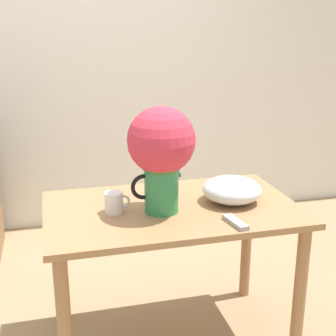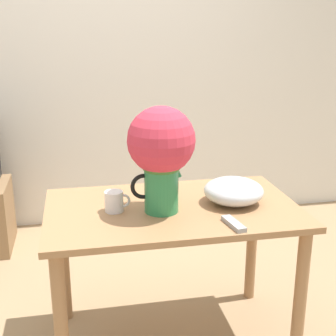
% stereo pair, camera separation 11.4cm
% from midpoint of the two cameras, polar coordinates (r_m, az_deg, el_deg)
% --- Properties ---
extents(wall_back, '(8.00, 0.05, 2.60)m').
position_cam_midpoint_polar(wall_back, '(3.73, -10.88, 12.49)').
color(wall_back, silver).
rests_on(wall_back, ground_plane).
extents(table, '(1.20, 0.73, 0.75)m').
position_cam_midpoint_polar(table, '(2.29, -0.96, -7.51)').
color(table, '#A3754C').
rests_on(table, ground_plane).
extents(flower_vase, '(0.31, 0.31, 0.49)m').
position_cam_midpoint_polar(flower_vase, '(2.09, -2.38, 2.24)').
color(flower_vase, '#2D844C').
rests_on(flower_vase, table).
extents(coffee_mug, '(0.12, 0.09, 0.10)m').
position_cam_midpoint_polar(coffee_mug, '(2.18, -8.03, -4.20)').
color(coffee_mug, white).
rests_on(coffee_mug, table).
extents(white_bowl, '(0.29, 0.29, 0.12)m').
position_cam_midpoint_polar(white_bowl, '(2.29, 6.39, -2.66)').
color(white_bowl, silver).
rests_on(white_bowl, table).
extents(remote_control, '(0.07, 0.16, 0.02)m').
position_cam_midpoint_polar(remote_control, '(2.06, 6.64, -6.60)').
color(remote_control, '#999999').
rests_on(remote_control, table).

